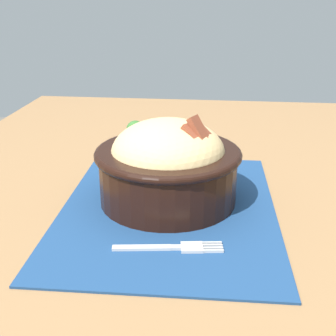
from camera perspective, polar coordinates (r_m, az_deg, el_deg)
The scene contains 4 objects.
table at distance 0.67m, azimuth -1.12°, elevation -10.09°, with size 1.36×0.86×0.74m.
placemat at distance 0.64m, azimuth 0.07°, elevation -5.04°, with size 0.40×0.30×0.00m, color navy.
bowl at distance 0.64m, azimuth -0.03°, elevation 0.58°, with size 0.22×0.22×0.13m.
fork at distance 0.54m, azimuth 0.68°, elevation -10.01°, with size 0.03×0.13×0.00m.
Camera 1 is at (0.56, 0.08, 1.03)m, focal length 48.23 mm.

